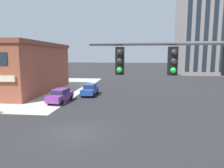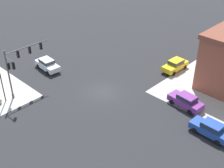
# 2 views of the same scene
# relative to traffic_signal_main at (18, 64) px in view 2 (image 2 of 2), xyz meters

# --- Properties ---
(ground_plane) EXTENTS (320.00, 320.00, 0.00)m
(ground_plane) POSITION_rel_traffic_signal_main_xyz_m (-7.57, 7.22, -4.50)
(ground_plane) COLOR #262628
(traffic_signal_main) EXTENTS (6.20, 2.09, 6.69)m
(traffic_signal_main) POSITION_rel_traffic_signal_main_xyz_m (0.00, 0.00, 0.00)
(traffic_signal_main) COLOR #4C4C51
(traffic_signal_main) RESTS_ON ground
(street_lamp_corner_near) EXTENTS (0.36, 0.36, 5.72)m
(street_lamp_corner_near) POSITION_rel_traffic_signal_main_xyz_m (2.43, -0.16, -0.94)
(street_lamp_corner_near) COLOR black
(street_lamp_corner_near) RESTS_ON ground
(car_main_northbound_near) EXTENTS (1.93, 4.42, 1.68)m
(car_main_northbound_near) POSITION_rel_traffic_signal_main_xyz_m (-9.71, 21.66, -3.58)
(car_main_northbound_near) COLOR #23479E
(car_main_northbound_near) RESTS_ON ground
(car_main_northbound_far) EXTENTS (4.47, 2.02, 1.68)m
(car_main_northbound_far) POSITION_rel_traffic_signal_main_xyz_m (-19.26, 10.65, -3.58)
(car_main_northbound_far) COLOR gold
(car_main_northbound_far) RESTS_ON ground
(car_main_southbound_far) EXTENTS (2.18, 4.54, 1.68)m
(car_main_southbound_far) POSITION_rel_traffic_signal_main_xyz_m (-12.40, 16.82, -3.58)
(car_main_southbound_far) COLOR #7A3389
(car_main_southbound_far) RESTS_ON ground
(car_cross_eastbound) EXTENTS (2.12, 4.51, 1.68)m
(car_cross_eastbound) POSITION_rel_traffic_signal_main_xyz_m (-6.17, -3.12, -3.58)
(car_cross_eastbound) COLOR silver
(car_cross_eastbound) RESTS_ON ground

